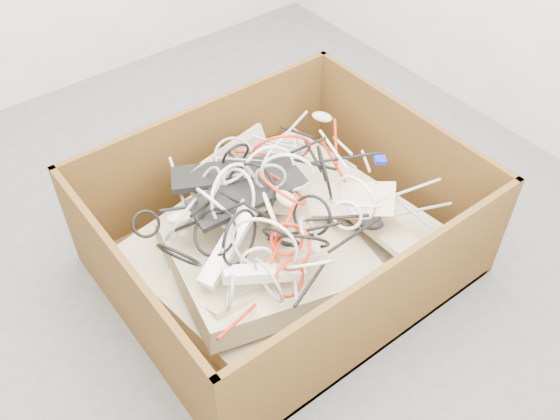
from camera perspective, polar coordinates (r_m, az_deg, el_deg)
ground at (r=2.68m, az=-3.61°, el=-1.80°), size 3.00×3.00×0.00m
cardboard_box at (r=2.44m, az=-0.08°, el=-3.33°), size 1.30×1.08×0.52m
keyboard_pile at (r=2.34m, az=0.24°, el=-0.87°), size 0.93×0.92×0.34m
mice_scatter at (r=2.28m, az=-0.60°, el=0.42°), size 0.93×0.68×0.17m
power_strip_left at (r=2.15m, az=-4.85°, el=-3.34°), size 0.32×0.20×0.13m
power_strip_right at (r=2.10m, az=-1.47°, el=-5.85°), size 0.28×0.17×0.09m
vga_plug at (r=2.49m, az=9.24°, el=4.59°), size 0.06×0.06×0.03m
cable_tangle at (r=2.22m, az=-1.07°, el=0.79°), size 1.08×0.83×0.41m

